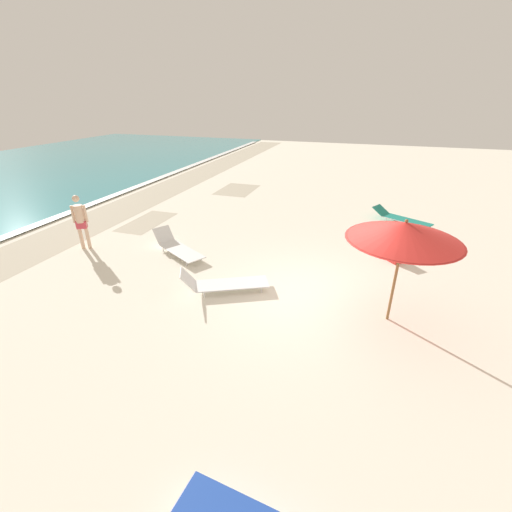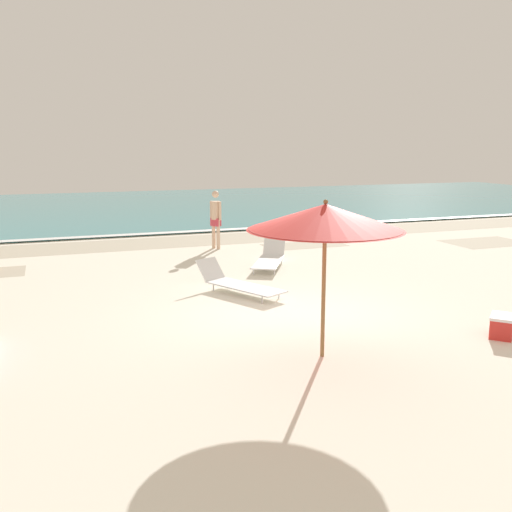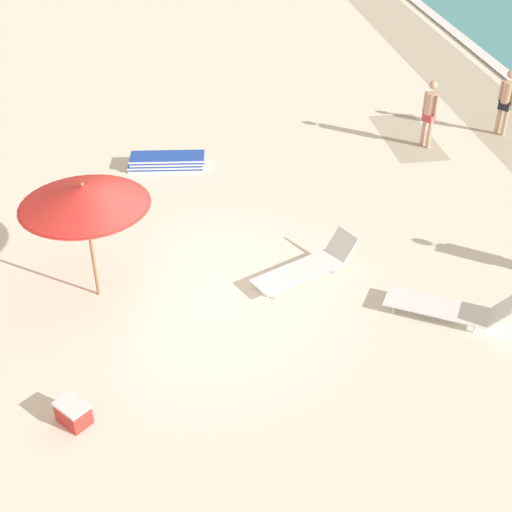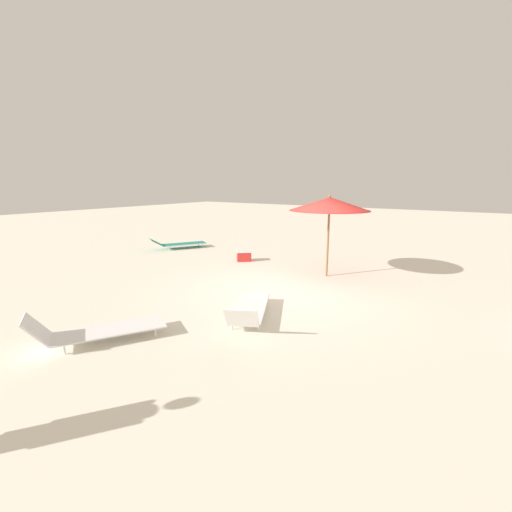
{
  "view_description": "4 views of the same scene",
  "coord_description": "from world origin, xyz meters",
  "px_view_note": "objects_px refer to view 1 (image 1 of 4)",
  "views": [
    {
      "loc": [
        -7.23,
        -0.77,
        4.56
      ],
      "look_at": [
        0.17,
        1.66,
        0.85
      ],
      "focal_mm": 24.0,
      "sensor_mm": 36.0,
      "label": 1
    },
    {
      "loc": [
        -4.04,
        -8.86,
        3.11
      ],
      "look_at": [
        -0.46,
        0.88,
        1.09
      ],
      "focal_mm": 40.0,
      "sensor_mm": 36.0,
      "label": 2
    },
    {
      "loc": [
        10.61,
        -0.2,
        8.08
      ],
      "look_at": [
        0.16,
        1.31,
        0.89
      ],
      "focal_mm": 50.0,
      "sensor_mm": 36.0,
      "label": 3
    },
    {
      "loc": [
        -4.03,
        7.6,
        2.69
      ],
      "look_at": [
        0.43,
        1.01,
        0.97
      ],
      "focal_mm": 24.0,
      "sensor_mm": 36.0,
      "label": 4
    }
  ],
  "objects_px": {
    "beach_umbrella": "(404,232)",
    "sun_lounger_near_water_left": "(401,218)",
    "sun_lounger_under_umbrella": "(177,247)",
    "sun_lounger_beside_umbrella": "(223,283)",
    "cooler_box": "(395,255)",
    "beachgoer_shoreline_child": "(80,219)"
  },
  "relations": [
    {
      "from": "beach_umbrella",
      "to": "beachgoer_shoreline_child",
      "type": "xyz_separation_m",
      "value": [
        1.04,
        9.25,
        -1.09
      ]
    },
    {
      "from": "sun_lounger_beside_umbrella",
      "to": "sun_lounger_near_water_left",
      "type": "relative_size",
      "value": 0.99
    },
    {
      "from": "sun_lounger_near_water_left",
      "to": "beachgoer_shoreline_child",
      "type": "relative_size",
      "value": 1.28
    },
    {
      "from": "sun_lounger_near_water_left",
      "to": "beachgoer_shoreline_child",
      "type": "xyz_separation_m",
      "value": [
        -5.75,
        9.85,
        0.8
      ]
    },
    {
      "from": "sun_lounger_near_water_left",
      "to": "cooler_box",
      "type": "xyz_separation_m",
      "value": [
        -3.62,
        0.36,
        -0.02
      ]
    },
    {
      "from": "beach_umbrella",
      "to": "sun_lounger_near_water_left",
      "type": "height_order",
      "value": "beach_umbrella"
    },
    {
      "from": "sun_lounger_under_umbrella",
      "to": "cooler_box",
      "type": "xyz_separation_m",
      "value": [
        1.57,
        -6.44,
        -0.03
      ]
    },
    {
      "from": "sun_lounger_under_umbrella",
      "to": "sun_lounger_beside_umbrella",
      "type": "distance_m",
      "value": 2.76
    },
    {
      "from": "sun_lounger_under_umbrella",
      "to": "beachgoer_shoreline_child",
      "type": "distance_m",
      "value": 3.19
    },
    {
      "from": "beach_umbrella",
      "to": "sun_lounger_beside_umbrella",
      "type": "bearing_deg",
      "value": 90.22
    },
    {
      "from": "sun_lounger_near_water_left",
      "to": "cooler_box",
      "type": "distance_m",
      "value": 3.64
    },
    {
      "from": "cooler_box",
      "to": "sun_lounger_beside_umbrella",
      "type": "bearing_deg",
      "value": 84.87
    },
    {
      "from": "beach_umbrella",
      "to": "sun_lounger_under_umbrella",
      "type": "bearing_deg",
      "value": 75.57
    },
    {
      "from": "beach_umbrella",
      "to": "sun_lounger_near_water_left",
      "type": "relative_size",
      "value": 1.04
    },
    {
      "from": "beach_umbrella",
      "to": "sun_lounger_under_umbrella",
      "type": "relative_size",
      "value": 1.08
    },
    {
      "from": "sun_lounger_near_water_left",
      "to": "sun_lounger_beside_umbrella",
      "type": "bearing_deg",
      "value": 175.83
    },
    {
      "from": "cooler_box",
      "to": "beach_umbrella",
      "type": "bearing_deg",
      "value": 133.45
    },
    {
      "from": "sun_lounger_under_umbrella",
      "to": "sun_lounger_near_water_left",
      "type": "height_order",
      "value": "sun_lounger_under_umbrella"
    },
    {
      "from": "beach_umbrella",
      "to": "cooler_box",
      "type": "relative_size",
      "value": 3.88
    },
    {
      "from": "sun_lounger_under_umbrella",
      "to": "cooler_box",
      "type": "distance_m",
      "value": 6.63
    },
    {
      "from": "sun_lounger_under_umbrella",
      "to": "sun_lounger_beside_umbrella",
      "type": "bearing_deg",
      "value": -95.78
    },
    {
      "from": "sun_lounger_beside_umbrella",
      "to": "cooler_box",
      "type": "bearing_deg",
      "value": -79.52
    }
  ]
}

